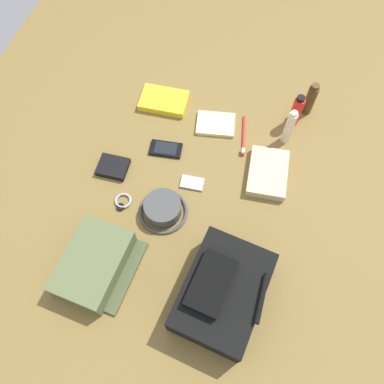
# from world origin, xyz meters

# --- Properties ---
(ground_plane) EXTENTS (2.64, 2.02, 0.02)m
(ground_plane) POSITION_xyz_m (0.00, 0.00, -0.01)
(ground_plane) COLOR brown
(ground_plane) RESTS_ON ground
(backpack) EXTENTS (0.36, 0.28, 0.15)m
(backpack) POSITION_xyz_m (0.31, 0.19, 0.06)
(backpack) COLOR black
(backpack) RESTS_ON ground_plane
(toiletry_pouch) EXTENTS (0.28, 0.24, 0.08)m
(toiletry_pouch) POSITION_xyz_m (0.34, -0.23, 0.04)
(toiletry_pouch) COLOR #56603D
(toiletry_pouch) RESTS_ON ground_plane
(bucket_hat) EXTENTS (0.17, 0.17, 0.06)m
(bucket_hat) POSITION_xyz_m (0.09, -0.08, 0.03)
(bucket_hat) COLOR #444444
(bucket_hat) RESTS_ON ground_plane
(cologne_bottle) EXTENTS (0.04, 0.04, 0.15)m
(cologne_bottle) POSITION_xyz_m (-0.50, 0.33, 0.07)
(cologne_bottle) COLOR #473319
(cologne_bottle) RESTS_ON ground_plane
(sunscreen_spray) EXTENTS (0.04, 0.04, 0.15)m
(sunscreen_spray) POSITION_xyz_m (-0.43, 0.29, 0.07)
(sunscreen_spray) COLOR red
(sunscreen_spray) RESTS_ON ground_plane
(lotion_bottle) EXTENTS (0.03, 0.03, 0.17)m
(lotion_bottle) POSITION_xyz_m (-0.34, 0.28, 0.08)
(lotion_bottle) COLOR beige
(lotion_bottle) RESTS_ON ground_plane
(paperback_novel) EXTENTS (0.14, 0.20, 0.03)m
(paperback_novel) POSITION_xyz_m (-0.38, -0.23, 0.01)
(paperback_novel) COLOR yellow
(paperback_novel) RESTS_ON ground_plane
(cell_phone) EXTENTS (0.08, 0.13, 0.01)m
(cell_phone) POSITION_xyz_m (-0.16, -0.15, 0.01)
(cell_phone) COLOR black
(cell_phone) RESTS_ON ground_plane
(media_player) EXTENTS (0.06, 0.09, 0.01)m
(media_player) POSITION_xyz_m (-0.05, -0.02, 0.01)
(media_player) COLOR #B7B7BC
(media_player) RESTS_ON ground_plane
(wristwatch) EXTENTS (0.07, 0.06, 0.01)m
(wristwatch) POSITION_xyz_m (0.09, -0.23, 0.01)
(wristwatch) COLOR #99999E
(wristwatch) RESTS_ON ground_plane
(toothbrush) EXTENTS (0.18, 0.05, 0.02)m
(toothbrush) POSITION_xyz_m (-0.30, 0.12, 0.01)
(toothbrush) COLOR red
(toothbrush) RESTS_ON ground_plane
(wallet) EXTENTS (0.09, 0.11, 0.02)m
(wallet) POSITION_xyz_m (-0.03, -0.32, 0.01)
(wallet) COLOR black
(wallet) RESTS_ON ground_plane
(notepad) EXTENTS (0.14, 0.17, 0.02)m
(notepad) POSITION_xyz_m (-0.33, -0.00, 0.01)
(notepad) COLOR beige
(notepad) RESTS_ON ground_plane
(folded_towel) EXTENTS (0.21, 0.16, 0.04)m
(folded_towel) POSITION_xyz_m (-0.17, 0.24, 0.02)
(folded_towel) COLOR #C6B289
(folded_towel) RESTS_ON ground_plane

